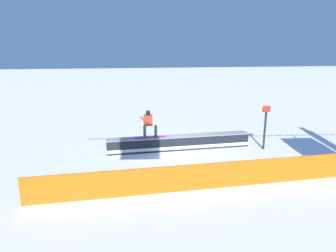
# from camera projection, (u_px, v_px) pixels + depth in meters

# --- Properties ---
(ground_plane) EXTENTS (120.00, 120.00, 0.00)m
(ground_plane) POSITION_uv_depth(u_px,v_px,m) (179.00, 149.00, 15.37)
(ground_plane) COLOR white
(grind_box) EXTENTS (7.12, 0.97, 0.70)m
(grind_box) POSITION_uv_depth(u_px,v_px,m) (179.00, 143.00, 15.29)
(grind_box) COLOR black
(grind_box) RESTS_ON ground_plane
(snowboarder) EXTENTS (1.52, 0.44, 1.34)m
(snowboarder) POSITION_uv_depth(u_px,v_px,m) (149.00, 123.00, 14.73)
(snowboarder) COLOR #C41B90
(snowboarder) RESTS_ON grind_box
(safety_fence) EXTENTS (12.10, 0.69, 0.97)m
(safety_fence) POSITION_uv_depth(u_px,v_px,m) (202.00, 177.00, 10.95)
(safety_fence) COLOR orange
(safety_fence) RESTS_ON ground_plane
(trail_marker) EXTENTS (0.40, 0.10, 2.18)m
(trail_marker) POSITION_uv_depth(u_px,v_px,m) (265.00, 126.00, 15.12)
(trail_marker) COLOR #262628
(trail_marker) RESTS_ON ground_plane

